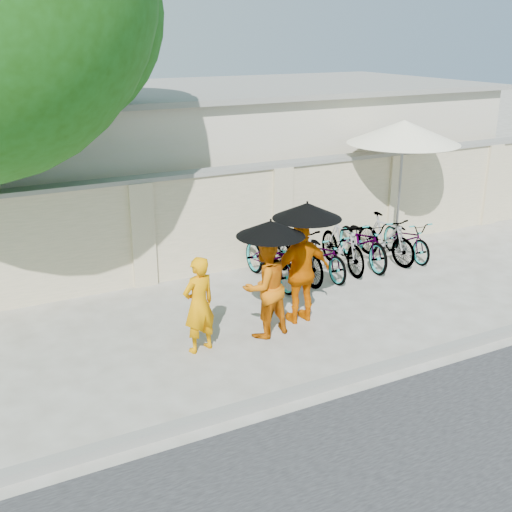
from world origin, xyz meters
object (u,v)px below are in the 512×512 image
patio_umbrella (404,133)px  monk_right (302,272)px  monk_center (265,287)px  monk_left (199,305)px

patio_umbrella → monk_right: bearing=-149.9°
monk_center → monk_right: (0.79, 0.18, 0.04)m
monk_right → patio_umbrella: size_ratio=0.56×
monk_center → monk_right: bearing=-176.4°
monk_left → patio_umbrella: patio_umbrella is taller
monk_left → monk_center: bearing=167.1°
monk_center → monk_right: monk_right is taller
monk_right → patio_umbrella: (3.83, 2.22, 1.71)m
monk_left → monk_center: (1.13, 0.01, 0.07)m
monk_left → monk_right: bearing=172.3°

